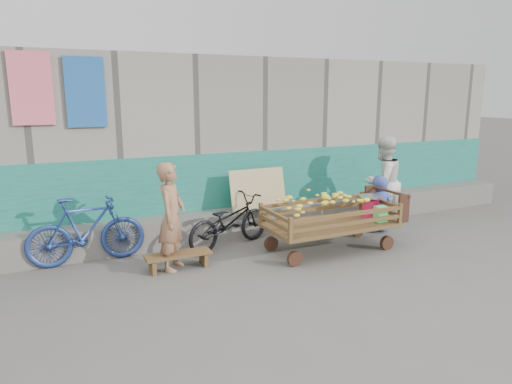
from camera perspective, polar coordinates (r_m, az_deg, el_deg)
name	(u,v)px	position (r m, az deg, el deg)	size (l,w,h in m)	color
ground	(312,286)	(5.93, 7.00, -11.53)	(80.00, 80.00, 0.00)	#5A5752
building_wall	(205,141)	(9.16, -6.42, 6.37)	(12.00, 3.50, 3.00)	gray
banana_cart	(328,211)	(7.04, 9.03, -2.40)	(2.17, 0.99, 0.92)	brown
bench	(179,257)	(6.44, -9.66, -8.07)	(0.91, 0.27, 0.23)	brown
vendor_man	(172,217)	(6.30, -10.48, -3.05)	(0.54, 0.36, 1.49)	#9C6C4D
woman	(383,182)	(8.49, 15.53, 1.21)	(0.81, 0.63, 1.66)	white
child	(379,204)	(8.25, 15.11, -1.44)	(0.49, 0.32, 1.00)	#3C4CA1
bicycle_dark	(229,222)	(7.19, -3.37, -3.70)	(0.55, 1.57, 0.83)	black
bicycle_blue	(86,230)	(6.91, -20.45, -4.52)	(0.46, 1.62, 0.97)	navy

